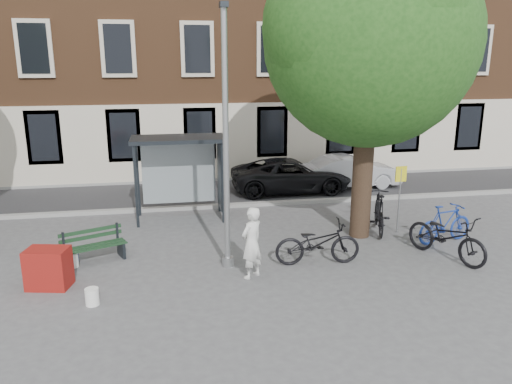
{
  "coord_description": "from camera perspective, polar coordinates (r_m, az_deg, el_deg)",
  "views": [
    {
      "loc": [
        -1.34,
        -11.32,
        4.91
      ],
      "look_at": [
        1.0,
        1.65,
        1.4
      ],
      "focal_mm": 35.0,
      "sensor_mm": 36.0,
      "label": 1
    }
  ],
  "objects": [
    {
      "name": "bike_a",
      "position": [
        12.4,
        7.05,
        -5.79
      ],
      "size": [
        2.14,
        0.87,
        1.1
      ],
      "primitive_type": "imported",
      "rotation": [
        0.0,
        0.0,
        1.5
      ],
      "color": "black",
      "rests_on": "ground"
    },
    {
      "name": "lamppost",
      "position": [
        11.6,
        -3.44,
        4.32
      ],
      "size": [
        0.28,
        0.35,
        6.11
      ],
      "color": "#9EA0A3",
      "rests_on": "ground"
    },
    {
      "name": "building_row",
      "position": [
        24.45,
        -7.5,
        19.69
      ],
      "size": [
        30.0,
        8.0,
        14.0
      ],
      "primitive_type": "cube",
      "color": "brown",
      "rests_on": "ground"
    },
    {
      "name": "painter",
      "position": [
        11.47,
        -0.5,
        -5.82
      ],
      "size": [
        0.74,
        0.7,
        1.69
      ],
      "primitive_type": "imported",
      "rotation": [
        0.0,
        0.0,
        3.82
      ],
      "color": "silver",
      "rests_on": "ground"
    },
    {
      "name": "bike_d",
      "position": [
        15.01,
        13.91,
        -2.21
      ],
      "size": [
        1.15,
        2.09,
        1.21
      ],
      "primitive_type": "imported",
      "rotation": [
        0.0,
        0.0,
        2.84
      ],
      "color": "black",
      "rests_on": "ground"
    },
    {
      "name": "curb_far",
      "position": [
        20.93,
        -6.29,
        1.41
      ],
      "size": [
        40.0,
        0.25,
        0.12
      ],
      "primitive_type": "cube",
      "color": "gray",
      "rests_on": "ground"
    },
    {
      "name": "ground",
      "position": [
        12.41,
        -3.24,
        -8.42
      ],
      "size": [
        90.0,
        90.0,
        0.0
      ],
      "primitive_type": "plane",
      "color": "#4C4C4F",
      "rests_on": "ground"
    },
    {
      "name": "bench",
      "position": [
        13.15,
        -18.04,
        -6.06
      ],
      "size": [
        1.62,
        1.06,
        0.8
      ],
      "rotation": [
        0.0,
        0.0,
        0.4
      ],
      "color": "#1E2328",
      "rests_on": "ground"
    },
    {
      "name": "car_silver",
      "position": [
        20.01,
        10.71,
        2.31
      ],
      "size": [
        3.91,
        1.5,
        1.27
      ],
      "primitive_type": "imported",
      "rotation": [
        0.0,
        0.0,
        1.61
      ],
      "color": "#B2B4BA",
      "rests_on": "ground"
    },
    {
      "name": "bus_shelter",
      "position": [
        15.73,
        -7.41,
        3.82
      ],
      "size": [
        2.85,
        1.45,
        2.62
      ],
      "color": "#1E2328",
      "rests_on": "ground"
    },
    {
      "name": "curb_near",
      "position": [
        17.08,
        -5.32,
        -1.66
      ],
      "size": [
        40.0,
        0.25,
        0.12
      ],
      "primitive_type": "cube",
      "color": "gray",
      "rests_on": "ground"
    },
    {
      "name": "road",
      "position": [
        19.01,
        -5.85,
        -0.13
      ],
      "size": [
        40.0,
        4.0,
        0.01
      ],
      "primitive_type": "cube",
      "color": "#28282B",
      "rests_on": "ground"
    },
    {
      "name": "bucket_b",
      "position": [
        13.05,
        -20.25,
        -7.31
      ],
      "size": [
        0.29,
        0.29,
        0.36
      ],
      "primitive_type": "cylinder",
      "rotation": [
        0.0,
        0.0,
        -0.02
      ],
      "color": "white",
      "rests_on": "ground"
    },
    {
      "name": "red_stand",
      "position": [
        12.04,
        -22.64,
        -8.03
      ],
      "size": [
        1.01,
        0.78,
        0.9
      ],
      "primitive_type": "cube",
      "rotation": [
        0.0,
        0.0,
        -0.22
      ],
      "color": "maroon",
      "rests_on": "ground"
    },
    {
      "name": "bike_c",
      "position": [
        13.51,
        20.96,
        -4.75
      ],
      "size": [
        1.65,
        2.38,
        1.19
      ],
      "primitive_type": "imported",
      "rotation": [
        0.0,
        0.0,
        0.43
      ],
      "color": "black",
      "rests_on": "ground"
    },
    {
      "name": "notice_sign",
      "position": [
        14.87,
        16.16,
        0.83
      ],
      "size": [
        0.34,
        0.05,
        1.98
      ],
      "rotation": [
        0.0,
        0.0,
        0.05
      ],
      "color": "#9EA0A3",
      "rests_on": "ground"
    },
    {
      "name": "tree_right",
      "position": [
        13.8,
        13.21,
        17.47
      ],
      "size": [
        5.76,
        5.6,
        8.2
      ],
      "color": "black",
      "rests_on": "ground"
    },
    {
      "name": "bike_b",
      "position": [
        14.68,
        20.81,
        -3.4
      ],
      "size": [
        1.88,
        0.92,
        1.09
      ],
      "primitive_type": "imported",
      "rotation": [
        0.0,
        0.0,
        1.81
      ],
      "color": "navy",
      "rests_on": "ground"
    },
    {
      "name": "bucket_a",
      "position": [
        11.02,
        -18.22,
        -11.29
      ],
      "size": [
        0.33,
        0.33,
        0.36
      ],
      "primitive_type": "cylinder",
      "rotation": [
        0.0,
        0.0,
        -0.21
      ],
      "color": "white",
      "rests_on": "ground"
    },
    {
      "name": "car_dark",
      "position": [
        19.11,
        4.05,
        1.93
      ],
      "size": [
        4.58,
        2.14,
        1.27
      ],
      "primitive_type": "imported",
      "rotation": [
        0.0,
        0.0,
        1.56
      ],
      "color": "black",
      "rests_on": "ground"
    },
    {
      "name": "blue_crate",
      "position": [
        13.35,
        -21.04,
        -7.26
      ],
      "size": [
        0.64,
        0.53,
        0.2
      ],
      "primitive_type": "cube",
      "rotation": [
        0.0,
        0.0,
        -0.27
      ],
      "color": "#203B94",
      "rests_on": "ground"
    }
  ]
}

